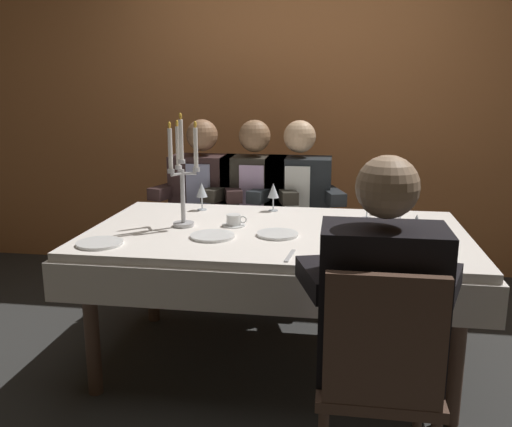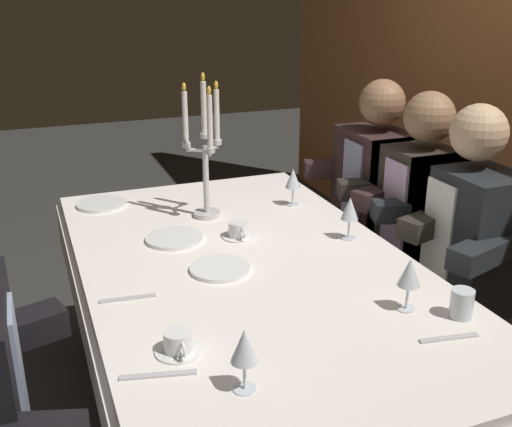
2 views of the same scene
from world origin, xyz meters
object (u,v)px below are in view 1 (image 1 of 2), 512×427
object	(u,v)px
water_tumbler_0	(383,207)
seated_diner_1	(255,195)
dinner_plate_0	(212,236)
dinner_plate_1	(100,243)
coffee_cup_1	(234,221)
wine_glass_3	(273,192)
seated_diner_0	(204,194)
wine_glass_2	(202,191)
dining_table	(277,252)
seated_diner_2	(299,197)
dinner_plate_2	(277,234)
candelabra	(182,177)
coffee_cup_0	(368,249)
wine_glass_0	(368,198)
wine_glass_1	(416,225)
seated_diner_3	(381,302)

from	to	relation	value
water_tumbler_0	seated_diner_1	world-z (taller)	seated_diner_1
dinner_plate_0	dinner_plate_1	xyz separation A→B (m)	(-0.49, -0.20, 0.00)
seated_diner_1	coffee_cup_1	bearing A→B (deg)	-88.68
wine_glass_3	seated_diner_0	bearing A→B (deg)	139.43
water_tumbler_0	coffee_cup_1	world-z (taller)	water_tumbler_0
wine_glass_2	seated_diner_1	world-z (taller)	seated_diner_1
dining_table	dinner_plate_0	bearing A→B (deg)	-147.37
dinner_plate_0	seated_diner_2	size ratio (longest dim) A/B	0.17
dinner_plate_2	wine_glass_2	distance (m)	0.71
candelabra	dinner_plate_2	distance (m)	0.58
wine_glass_2	coffee_cup_0	world-z (taller)	wine_glass_2
candelabra	coffee_cup_0	distance (m)	1.03
dinner_plate_2	water_tumbler_0	bearing A→B (deg)	45.49
seated_diner_2	wine_glass_0	bearing A→B (deg)	-53.28
dinner_plate_1	coffee_cup_0	bearing A→B (deg)	1.32
seated_diner_2	coffee_cup_0	bearing A→B (deg)	-72.35
dining_table	coffee_cup_0	distance (m)	0.59
coffee_cup_0	wine_glass_1	bearing A→B (deg)	26.97
dining_table	dinner_plate_1	world-z (taller)	dinner_plate_1
dinner_plate_0	dinner_plate_2	size ratio (longest dim) A/B	1.05
dinner_plate_0	wine_glass_3	world-z (taller)	wine_glass_3
dinner_plate_1	seated_diner_2	xyz separation A→B (m)	(0.82, 1.27, -0.01)
wine_glass_2	wine_glass_1	bearing A→B (deg)	-29.34
wine_glass_2	coffee_cup_1	bearing A→B (deg)	-52.94
dining_table	wine_glass_1	world-z (taller)	wine_glass_1
wine_glass_2	dinner_plate_0	bearing A→B (deg)	-71.23
coffee_cup_1	seated_diner_0	world-z (taller)	seated_diner_0
dinner_plate_0	seated_diner_0	xyz separation A→B (m)	(-0.31, 1.07, -0.01)
dinner_plate_2	seated_diner_3	size ratio (longest dim) A/B	0.17
seated_diner_0	dinner_plate_0	bearing A→B (deg)	-73.82
dinner_plate_0	wine_glass_1	world-z (taller)	wine_glass_1
coffee_cup_0	coffee_cup_1	bearing A→B (deg)	148.87
dinner_plate_1	dinner_plate_0	bearing A→B (deg)	22.38
dining_table	wine_glass_1	xyz separation A→B (m)	(0.65, -0.25, 0.24)
wine_glass_1	wine_glass_3	bearing A→B (deg)	136.61
candelabra	wine_glass_0	world-z (taller)	candelabra
dinner_plate_0	seated_diner_0	world-z (taller)	seated_diner_0
dinner_plate_0	water_tumbler_0	xyz separation A→B (m)	(0.85, 0.63, 0.04)
wine_glass_2	seated_diner_3	xyz separation A→B (m)	(0.95, -1.27, -0.12)
wine_glass_2	seated_diner_2	xyz separation A→B (m)	(0.53, 0.50, -0.12)
candelabra	seated_diner_1	distance (m)	0.96
water_tumbler_0	seated_diner_2	distance (m)	0.68
wine_glass_2	seated_diner_1	bearing A→B (deg)	64.50
wine_glass_1	candelabra	bearing A→B (deg)	167.55
water_tumbler_0	coffee_cup_0	distance (m)	0.81
dinner_plate_2	coffee_cup_1	world-z (taller)	coffee_cup_1
dinner_plate_1	candelabra	bearing A→B (deg)	53.16
coffee_cup_0	seated_diner_3	size ratio (longest dim) A/B	0.11
dinner_plate_1	seated_diner_1	size ratio (longest dim) A/B	0.17
wine_glass_3	seated_diner_1	distance (m)	0.51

